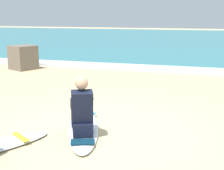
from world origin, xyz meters
name	(u,v)px	position (x,y,z in m)	size (l,w,h in m)	color
ground_plane	(103,129)	(0.00, 0.00, 0.00)	(80.00, 80.00, 0.00)	#CCB584
sea	(187,40)	(0.00, 20.00, 0.05)	(80.00, 28.00, 0.10)	teal
breaking_foam	(159,69)	(0.00, 6.30, 0.06)	(80.00, 0.90, 0.11)	white
surfboard_main	(83,127)	(-0.33, -0.09, 0.04)	(1.34, 2.39, 0.08)	silver
surfer_seated	(82,111)	(-0.21, -0.43, 0.44)	(0.60, 0.77, 0.95)	black
shoreline_rock	(23,57)	(-4.76, 5.06, 0.43)	(0.82, 0.79, 0.86)	#756656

